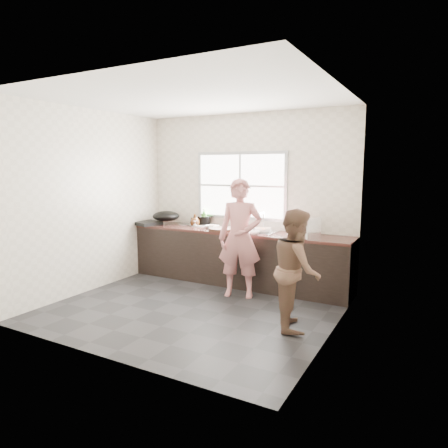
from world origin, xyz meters
The scene contains 30 objects.
floor centered at (0.00, 0.00, -0.01)m, with size 3.60×3.20×0.01m, color #252527.
ceiling centered at (0.00, 0.00, 2.71)m, with size 3.60×3.20×0.01m, color silver.
wall_back centered at (0.00, 1.60, 1.35)m, with size 3.60×0.01×2.70m, color beige.
wall_left centered at (-1.80, 0.00, 1.35)m, with size 0.01×3.20×2.70m, color beige.
wall_right centered at (1.80, 0.00, 1.35)m, with size 0.01×3.20×2.70m, color beige.
wall_front centered at (0.00, -1.60, 1.35)m, with size 3.60×0.01×2.70m, color beige.
cabinet centered at (0.00, 1.29, 0.41)m, with size 3.60×0.62×0.82m, color black.
countertop centered at (0.00, 1.29, 0.84)m, with size 3.60×0.64×0.04m, color #361B16.
sink centered at (0.35, 1.29, 0.86)m, with size 0.55×0.45×0.02m, color silver.
faucet centered at (0.35, 1.49, 1.01)m, with size 0.02×0.02×0.30m, color silver.
window_frame centered at (-0.10, 1.59, 1.55)m, with size 1.60×0.05×1.10m, color #9EA0A5.
window_glazing centered at (-0.10, 1.57, 1.55)m, with size 1.50×0.01×1.00m, color white.
woman centered at (0.31, 0.74, 0.79)m, with size 0.58×0.38×1.59m, color #D17F7D.
person_side centered at (1.39, 0.03, 0.70)m, with size 0.68×0.53×1.39m, color brown.
cutting_board centered at (-0.22, 1.16, 0.88)m, with size 0.42×0.42×0.04m, color black.
cleaver centered at (-0.45, 1.23, 0.90)m, with size 0.18×0.09×0.01m, color #BBBBC2.
bowl_mince centered at (-0.46, 1.27, 0.89)m, with size 0.21×0.21×0.05m, color white.
bowl_crabs centered at (0.45, 1.25, 0.89)m, with size 0.20×0.20×0.06m, color silver.
bowl_held centered at (0.38, 1.08, 0.89)m, with size 0.20×0.20×0.06m, color white.
black_pot centered at (-0.75, 1.49, 0.94)m, with size 0.22×0.22×0.16m, color black.
plate_food centered at (-0.80, 1.38, 0.87)m, with size 0.25×0.25×0.02m, color silver.
bottle_green centered at (-0.74, 1.48, 1.01)m, with size 0.11×0.11×0.30m, color #3C862C.
bottle_brown_tall centered at (-0.86, 1.38, 0.96)m, with size 0.09×0.09×0.19m, color #3D1F0F.
bottle_brown_short centered at (-0.83, 1.33, 0.96)m, with size 0.15×0.15×0.19m, color #482812.
glass_jar centered at (-0.81, 1.30, 0.91)m, with size 0.08×0.08×0.11m, color silver.
burner centered at (-1.65, 1.09, 0.89)m, with size 0.39×0.39×0.06m, color black.
wok centered at (-1.38, 1.27, 1.01)m, with size 0.46×0.46×0.18m, color black.
dish_rack centered at (1.09, 1.19, 1.01)m, with size 0.40×0.28×0.30m, color white.
pot_lid_left centered at (-1.10, 1.42, 0.87)m, with size 0.23×0.23×0.01m, color #A3A7AA.
pot_lid_right centered at (-0.85, 1.41, 0.87)m, with size 0.27×0.27×0.01m, color #A4A7AB.
Camera 1 is at (2.79, -4.27, 1.86)m, focal length 32.00 mm.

